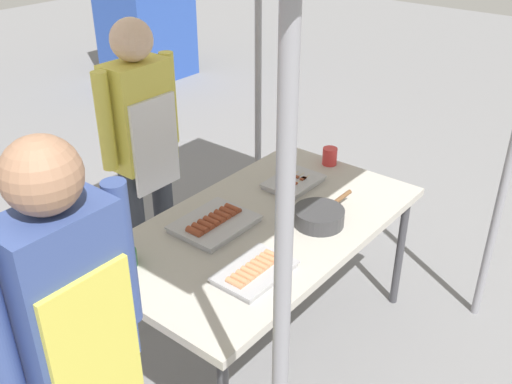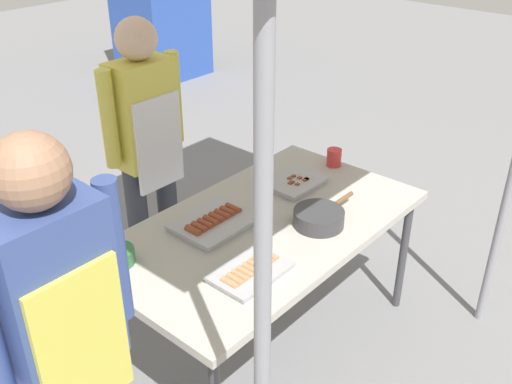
# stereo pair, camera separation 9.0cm
# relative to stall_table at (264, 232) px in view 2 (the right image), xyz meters

# --- Properties ---
(ground_plane) EXTENTS (18.00, 18.00, 0.00)m
(ground_plane) POSITION_rel_stall_table_xyz_m (0.00, 0.00, -0.70)
(ground_plane) COLOR slate
(stall_table) EXTENTS (1.60, 0.90, 0.75)m
(stall_table) POSITION_rel_stall_table_xyz_m (0.00, 0.00, 0.00)
(stall_table) COLOR #B7B2A8
(stall_table) RESTS_ON ground
(tray_grilled_sausages) EXTENTS (0.37, 0.29, 0.05)m
(tray_grilled_sausages) POSITION_rel_stall_table_xyz_m (-0.18, 0.16, 0.07)
(tray_grilled_sausages) COLOR #ADADB2
(tray_grilled_sausages) RESTS_ON stall_table
(tray_meat_skewers) EXTENTS (0.31, 0.22, 0.04)m
(tray_meat_skewers) POSITION_rel_stall_table_xyz_m (0.40, 0.11, 0.07)
(tray_meat_skewers) COLOR #ADADB2
(tray_meat_skewers) RESTS_ON stall_table
(tray_pork_links) EXTENTS (0.33, 0.22, 0.05)m
(tray_pork_links) POSITION_rel_stall_table_xyz_m (-0.35, -0.23, 0.07)
(tray_pork_links) COLOR #ADADB2
(tray_pork_links) RESTS_ON stall_table
(cooking_wok) EXTENTS (0.40, 0.24, 0.08)m
(cooking_wok) POSITION_rel_stall_table_xyz_m (0.16, -0.21, 0.10)
(cooking_wok) COLOR #38383A
(cooking_wok) RESTS_ON stall_table
(condiment_bowl) EXTENTS (0.15, 0.15, 0.07)m
(condiment_bowl) POSITION_rel_stall_table_xyz_m (-0.66, 0.26, 0.09)
(condiment_bowl) COLOR #33723F
(condiment_bowl) RESTS_ON stall_table
(drink_cup_near_edge) EXTENTS (0.08, 0.08, 0.10)m
(drink_cup_near_edge) POSITION_rel_stall_table_xyz_m (0.73, 0.10, 0.10)
(drink_cup_near_edge) COLOR red
(drink_cup_near_edge) RESTS_ON stall_table
(vendor_woman) EXTENTS (0.52, 0.23, 1.60)m
(vendor_woman) POSITION_rel_stall_table_xyz_m (-0.01, 0.84, 0.25)
(vendor_woman) COLOR #333842
(vendor_woman) RESTS_ON ground
(customer_nearby) EXTENTS (0.52, 0.23, 1.63)m
(customer_nearby) POSITION_rel_stall_table_xyz_m (-1.16, -0.16, 0.27)
(customer_nearby) COLOR black
(customer_nearby) RESTS_ON ground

